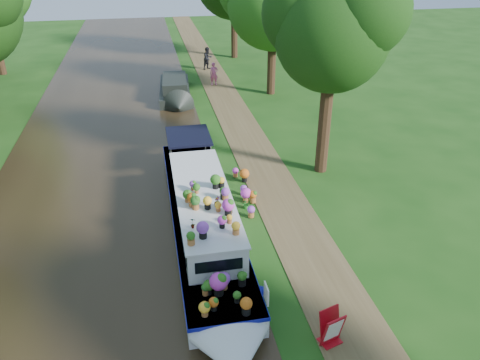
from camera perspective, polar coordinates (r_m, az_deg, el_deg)
name	(u,v)px	position (r m, az deg, el deg)	size (l,w,h in m)	color
ground	(256,211)	(18.83, 1.98, -3.84)	(100.00, 100.00, 0.00)	#173F0F
canal_water	(102,227)	(18.58, -16.45, -5.56)	(10.00, 100.00, 0.02)	black
towpath	(285,208)	(19.10, 5.49, -3.42)	(2.20, 100.00, 0.03)	brown
plant_boat	(204,218)	(16.88, -4.38, -4.61)	(2.29, 13.52, 2.25)	silver
tree_near_overhang	(332,25)	(20.37, 11.21, 18.09)	(5.52, 5.28, 8.99)	black
second_boat	(175,89)	(32.42, -7.93, 10.88)	(2.35, 7.04, 1.34)	black
sandwich_board	(331,329)	(13.40, 11.08, -17.43)	(0.68, 0.67, 1.01)	#B50C17
pedestrian_pink	(214,74)	(34.84, -3.20, 12.81)	(0.59, 0.39, 1.63)	#D15695
pedestrian_dark	(208,58)	(39.16, -3.94, 14.58)	(0.86, 0.67, 1.76)	black
verge_plant	(246,204)	(18.93, 0.75, -2.95)	(0.35, 0.31, 0.39)	#246F21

